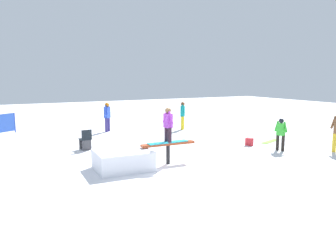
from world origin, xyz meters
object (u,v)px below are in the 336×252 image
(backpack_on_snow, at_px, (249,142))
(main_rider_on_rail, at_px, (168,126))
(rail_feature, at_px, (168,146))
(bystander_green, at_px, (281,133))
(bystander_teal, at_px, (183,114))
(folding_chair, at_px, (86,140))
(loose_snowboard_lime, at_px, (271,141))
(bystander_blue, at_px, (107,115))

(backpack_on_snow, bearing_deg, main_rider_on_rail, -91.74)
(rail_feature, distance_m, main_rider_on_rail, 0.73)
(bystander_green, bearing_deg, bystander_teal, 171.31)
(folding_chair, xyz_separation_m, backpack_on_snow, (6.76, -2.57, -0.24))
(main_rider_on_rail, xyz_separation_m, loose_snowboard_lime, (6.24, 1.27, -1.36))
(main_rider_on_rail, relative_size, folding_chair, 1.73)
(folding_chair, bearing_deg, bystander_green, 143.26)
(backpack_on_snow, bearing_deg, bystander_green, 3.11)
(rail_feature, xyz_separation_m, bystander_blue, (0.18, 7.70, 0.28))
(folding_chair, bearing_deg, bystander_teal, -164.47)
(rail_feature, xyz_separation_m, loose_snowboard_lime, (6.24, 1.27, -0.63))
(rail_feature, bearing_deg, backpack_on_snow, 15.00)
(bystander_teal, relative_size, bystander_blue, 0.99)
(main_rider_on_rail, relative_size, bystander_teal, 0.94)
(bystander_teal, bearing_deg, backpack_on_snow, 41.99)
(bystander_green, distance_m, folding_chair, 8.23)
(rail_feature, height_order, loose_snowboard_lime, rail_feature)
(loose_snowboard_lime, relative_size, backpack_on_snow, 4.24)
(bystander_teal, xyz_separation_m, loose_snowboard_lime, (1.91, -5.12, -0.90))
(bystander_green, relative_size, loose_snowboard_lime, 0.95)
(main_rider_on_rail, xyz_separation_m, bystander_green, (5.15, -0.34, -0.60))
(rail_feature, bearing_deg, bystander_teal, 58.23)
(bystander_teal, xyz_separation_m, folding_chair, (-6.38, -2.77, -0.50))
(loose_snowboard_lime, xyz_separation_m, folding_chair, (-8.29, 2.35, 0.40))
(rail_feature, bearing_deg, loose_snowboard_lime, 13.87)
(rail_feature, relative_size, folding_chair, 2.30)
(loose_snowboard_lime, bearing_deg, folding_chair, 145.39)
(bystander_blue, bearing_deg, main_rider_on_rail, 42.30)
(rail_feature, distance_m, bystander_green, 5.16)
(backpack_on_snow, bearing_deg, rail_feature, -91.74)
(bystander_teal, height_order, loose_snowboard_lime, bystander_teal)
(main_rider_on_rail, relative_size, bystander_blue, 0.92)
(bystander_green, xyz_separation_m, folding_chair, (-7.20, 3.96, -0.36))
(folding_chair, distance_m, backpack_on_snow, 7.24)
(rail_feature, distance_m, folding_chair, 4.17)
(bystander_teal, height_order, folding_chair, bystander_teal)
(bystander_teal, xyz_separation_m, backpack_on_snow, (0.38, -5.33, -0.74))
(main_rider_on_rail, bearing_deg, bystander_teal, 55.68)
(rail_feature, height_order, bystander_green, bystander_green)
(bystander_green, relative_size, backpack_on_snow, 4.03)
(bystander_blue, bearing_deg, loose_snowboard_lime, 86.92)
(folding_chair, height_order, backpack_on_snow, folding_chair)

